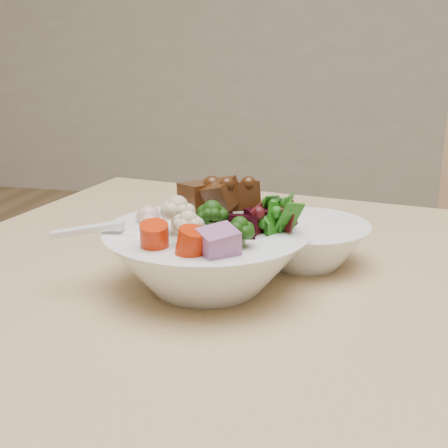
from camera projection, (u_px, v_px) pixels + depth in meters
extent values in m
cylinder|color=#D4B07D|center=(141.00, 388.00, 1.17)|extent=(0.06, 0.06, 0.69)
cylinder|color=tan|center=(434.00, 385.00, 1.41)|extent=(0.03, 0.03, 0.44)
sphere|color=black|center=(212.00, 224.00, 0.62)|extent=(0.03, 0.03, 0.03)
sphere|color=beige|center=(178.00, 221.00, 0.62)|extent=(0.04, 0.04, 0.04)
cube|color=black|center=(260.00, 223.00, 0.64)|extent=(0.04, 0.04, 0.03)
cube|color=#995C91|center=(218.00, 245.00, 0.57)|extent=(0.04, 0.05, 0.04)
cylinder|color=red|center=(154.00, 238.00, 0.58)|extent=(0.03, 0.03, 0.03)
sphere|color=#D8A697|center=(149.00, 224.00, 0.64)|extent=(0.02, 0.02, 0.02)
ellipsoid|color=white|center=(138.00, 235.00, 0.63)|extent=(0.04, 0.04, 0.01)
cube|color=white|center=(88.00, 230.00, 0.63)|extent=(0.08, 0.03, 0.02)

